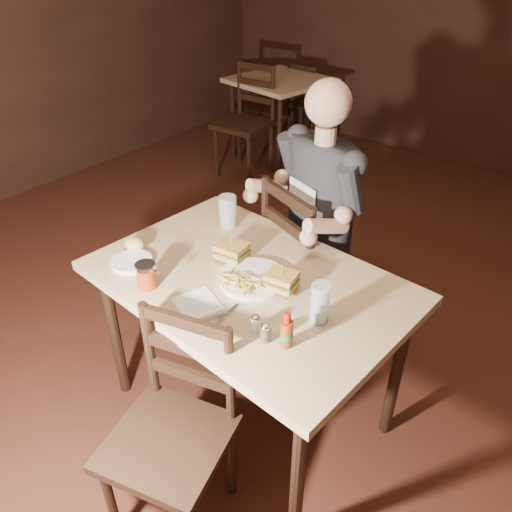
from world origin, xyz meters
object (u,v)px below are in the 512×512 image
Objects in this scene: chair_near at (167,442)px; diner at (315,184)px; main_table at (248,294)px; dinner_plate at (253,279)px; bg_chair_far at (310,103)px; bg_chair_near at (243,124)px; chair_far at (317,268)px; syrup_dispenser at (147,275)px; hot_sauce at (287,330)px; glass_right at (320,303)px; glass_left at (228,212)px; bg_table at (280,88)px; side_plate at (131,262)px.

diner is (-0.14, 1.13, 0.53)m from chair_near.
dinner_plate is at bearing -4.62° from main_table.
bg_chair_near is (0.00, -1.10, 0.07)m from bg_chair_far.
chair_far is at bearing 90.00° from diner.
diner is 8.87× the size of syrup_dispenser.
hot_sauce is (0.39, -0.77, -0.12)m from diner.
bg_chair_near is at bearing 134.40° from glass_right.
chair_far is 1.18m from chair_near.
main_table is at bearing 172.85° from glass_right.
syrup_dispenser is at bearing -85.08° from diner.
chair_near is at bearing -82.93° from dinner_plate.
bg_chair_near is 2.83m from syrup_dispenser.
glass_left is 0.55m from syrup_dispenser.
bg_chair_far is 0.85× the size of bg_chair_near.
chair_far is 0.48m from diner.
glass_right reaches higher than hot_sauce.
glass_left is (-0.43, 0.84, 0.41)m from chair_near.
chair_far is at bearing -50.16° from bg_table.
glass_right is 0.82m from side_plate.
chair_far reaches higher than glass_left.
glass_left is at bearing 141.39° from main_table.
chair_near is 1.25m from diner.
chair_near is 0.73m from side_plate.
hot_sauce is at bearing -52.28° from bg_chair_near.
hot_sauce is 0.81× the size of side_plate.
side_plate is at bearing 131.75° from chair_near.
hot_sauce is 1.31× the size of syrup_dispenser.
glass_left is 1.45× the size of syrup_dispenser.
glass_right is at bearing 127.11° from bg_chair_far.
diner is at bearing 90.00° from chair_far.
syrup_dispenser reaches higher than chair_near.
chair_near is at bearing -59.65° from bg_chair_near.
side_plate is (-0.45, -0.22, 0.08)m from main_table.
bg_chair_near is 2.35m from glass_left.
bg_table is 2.79m from glass_left.
chair_far is 0.96m from hot_sauce.
glass_right is at bearing -7.33° from dinner_plate.
bg_table is at bearing 127.96° from glass_right.
bg_chair_near reaches higher than side_plate.
dinner_plate is (-0.07, 0.57, 0.34)m from chair_near.
syrup_dispenser is (1.48, -2.39, 0.34)m from bg_chair_near.
diner reaches higher than side_plate.
diner is 5.49× the size of side_plate.
syrup_dispenser is (1.48, -2.94, 0.14)m from bg_table.
syrup_dispenser reaches higher than dinner_plate.
dinner_plate is at bearing 47.78° from syrup_dispenser.
glass_left is at bearing -56.62° from bg_chair_near.
hot_sauce reaches higher than side_plate.
side_plate is (1.31, -2.88, 0.10)m from bg_table.
hot_sauce is at bearing 40.79° from chair_near.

